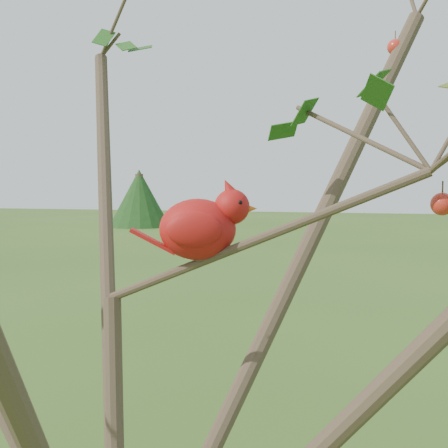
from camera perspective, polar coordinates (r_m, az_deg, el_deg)
name	(u,v)px	position (r m, az deg, el deg)	size (l,w,h in m)	color
crabapple_tree	(121,216)	(1.11, -9.43, 0.70)	(2.35, 2.05, 2.95)	#3B2B1F
cardinal	(202,226)	(1.18, -2.03, -0.19)	(0.24, 0.15, 0.17)	#B31A0F
distant_trees	(347,200)	(26.15, 11.17, 2.18)	(39.96, 15.13, 2.90)	#3B2B1F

